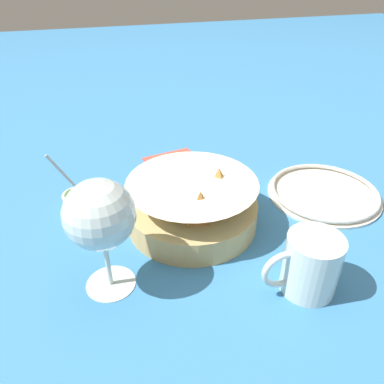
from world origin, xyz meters
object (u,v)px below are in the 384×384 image
(sauce_cup, at_px, (79,200))
(side_plate, at_px, (324,192))
(wine_glass, at_px, (100,217))
(beer_mug, at_px, (310,266))
(food_basket, at_px, (192,205))

(sauce_cup, height_order, side_plate, sauce_cup)
(wine_glass, height_order, side_plate, wine_glass)
(sauce_cup, bearing_deg, beer_mug, 136.20)
(side_plate, bearing_deg, beer_mug, 51.67)
(food_basket, distance_m, sauce_cup, 0.21)
(wine_glass, distance_m, side_plate, 0.45)
(wine_glass, relative_size, beer_mug, 1.52)
(wine_glass, bearing_deg, beer_mug, 162.40)
(sauce_cup, bearing_deg, wine_glass, 99.56)
(food_basket, relative_size, side_plate, 1.04)
(beer_mug, relative_size, side_plate, 0.52)
(beer_mug, bearing_deg, side_plate, -128.33)
(food_basket, bearing_deg, side_plate, -177.68)
(beer_mug, height_order, side_plate, beer_mug)
(food_basket, bearing_deg, sauce_cup, -27.57)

